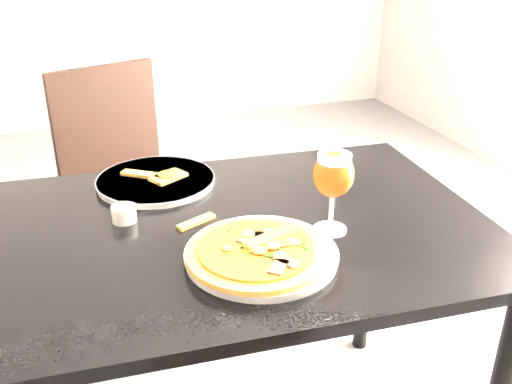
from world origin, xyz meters
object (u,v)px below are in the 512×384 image
object	(u,v)px
dining_table	(232,258)
beer_glass	(333,175)
pizza	(256,251)
chair_far	(126,182)

from	to	relation	value
dining_table	beer_glass	xyz separation A→B (m)	(0.21, -0.09, 0.23)
pizza	dining_table	bearing A→B (deg)	91.74
beer_glass	dining_table	bearing A→B (deg)	155.74
chair_far	pizza	bearing A→B (deg)	-99.92
chair_far	pizza	xyz separation A→B (m)	(0.17, -1.04, 0.27)
chair_far	pizza	distance (m)	1.09
pizza	beer_glass	distance (m)	0.24
pizza	beer_glass	bearing A→B (deg)	20.64
dining_table	chair_far	xyz separation A→B (m)	(-0.17, 0.87, -0.15)
dining_table	beer_glass	size ratio (longest dim) A/B	6.47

